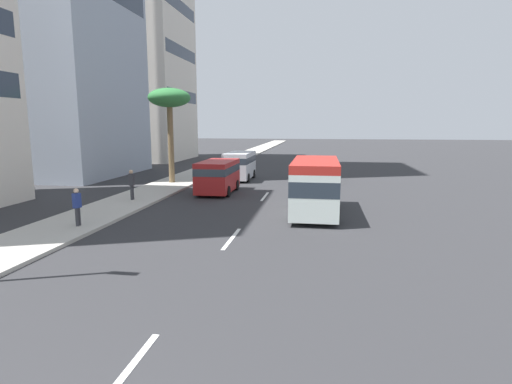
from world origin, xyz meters
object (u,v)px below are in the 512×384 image
(van_lead, at_px, (218,175))
(van_fourth, at_px, (240,164))
(car_second, at_px, (320,171))
(pedestrian_near_lamp, at_px, (77,205))
(pedestrian_mid_block, at_px, (132,183))
(minibus_third, at_px, (315,184))
(palm_tree, at_px, (169,101))

(van_lead, relative_size, van_fourth, 0.98)
(car_second, bearing_deg, van_lead, 136.77)
(pedestrian_near_lamp, height_order, pedestrian_mid_block, pedestrian_mid_block)
(minibus_third, height_order, pedestrian_mid_block, minibus_third)
(car_second, relative_size, minibus_third, 0.74)
(van_fourth, bearing_deg, minibus_third, 27.34)
(minibus_third, relative_size, pedestrian_near_lamp, 3.74)
(palm_tree, bearing_deg, pedestrian_near_lamp, -176.60)
(van_lead, bearing_deg, palm_tree, -127.57)
(van_fourth, bearing_deg, palm_tree, -54.70)
(car_second, distance_m, pedestrian_near_lamp, 20.80)
(van_lead, relative_size, pedestrian_mid_block, 2.59)
(minibus_third, height_order, palm_tree, palm_tree)
(pedestrian_near_lamp, bearing_deg, van_lead, 3.25)
(car_second, bearing_deg, minibus_third, 178.88)
(van_lead, relative_size, pedestrian_near_lamp, 2.76)
(van_lead, distance_m, car_second, 10.08)
(pedestrian_near_lamp, relative_size, palm_tree, 0.24)
(van_fourth, distance_m, pedestrian_mid_block, 11.86)
(car_second, relative_size, palm_tree, 0.65)
(van_lead, height_order, van_fourth, van_fourth)
(car_second, distance_m, pedestrian_mid_block, 15.99)
(minibus_third, height_order, van_fourth, minibus_third)
(car_second, distance_m, minibus_third, 13.02)
(minibus_third, bearing_deg, pedestrian_near_lamp, 114.86)
(van_fourth, distance_m, pedestrian_near_lamp, 17.88)
(minibus_third, height_order, pedestrian_near_lamp, minibus_third)
(van_lead, bearing_deg, minibus_third, 49.60)
(van_lead, bearing_deg, van_fourth, 178.93)
(minibus_third, distance_m, palm_tree, 15.36)
(car_second, distance_m, van_fourth, 6.80)
(pedestrian_near_lamp, bearing_deg, minibus_third, -41.96)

